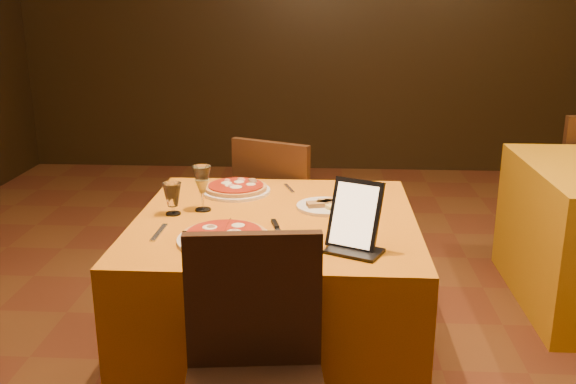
# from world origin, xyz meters

# --- Properties ---
(floor) EXTENTS (6.00, 7.00, 0.01)m
(floor) POSITION_xyz_m (0.00, 0.00, -0.01)
(floor) COLOR #5E2D19
(floor) RESTS_ON ground
(wall_back) EXTENTS (6.00, 0.01, 2.80)m
(wall_back) POSITION_xyz_m (0.00, 3.50, 1.40)
(wall_back) COLOR black
(wall_back) RESTS_ON floor
(main_table) EXTENTS (1.10, 1.10, 0.75)m
(main_table) POSITION_xyz_m (-0.35, -0.13, 0.38)
(main_table) COLOR #C66C0C
(main_table) RESTS_ON floor
(chair_main_far) EXTENTS (0.60, 0.60, 0.91)m
(chair_main_far) POSITION_xyz_m (-0.35, 0.70, 0.46)
(chair_main_far) COLOR black
(chair_main_far) RESTS_ON floor
(chair_side_far) EXTENTS (0.52, 0.52, 0.91)m
(chair_side_far) POSITION_xyz_m (1.45, 1.56, 0.46)
(chair_side_far) COLOR black
(chair_side_far) RESTS_ON floor
(pizza_near) EXTENTS (0.34, 0.34, 0.03)m
(pizza_near) POSITION_xyz_m (-0.51, -0.41, 0.77)
(pizza_near) COLOR white
(pizza_near) RESTS_ON main_table
(pizza_far) EXTENTS (0.31, 0.31, 0.03)m
(pizza_far) POSITION_xyz_m (-0.55, 0.19, 0.77)
(pizza_far) COLOR white
(pizza_far) RESTS_ON main_table
(cutlet_dish) EXTENTS (0.23, 0.23, 0.03)m
(cutlet_dish) POSITION_xyz_m (-0.16, -0.01, 0.76)
(cutlet_dish) COLOR white
(cutlet_dish) RESTS_ON main_table
(wine_glass) EXTENTS (0.11, 0.11, 0.19)m
(wine_glass) POSITION_xyz_m (-0.65, -0.07, 0.84)
(wine_glass) COLOR #C5C570
(wine_glass) RESTS_ON main_table
(water_glass) EXTENTS (0.10, 0.10, 0.13)m
(water_glass) POSITION_xyz_m (-0.76, -0.12, 0.81)
(water_glass) COLOR white
(water_glass) RESTS_ON main_table
(tablet) EXTENTS (0.20, 0.16, 0.23)m
(tablet) POSITION_xyz_m (-0.05, -0.44, 0.87)
(tablet) COLOR black
(tablet) RESTS_ON main_table
(knife) EXTENTS (0.08, 0.25, 0.01)m
(knife) POSITION_xyz_m (-0.32, -0.32, 0.75)
(knife) COLOR #B0B1B8
(knife) RESTS_ON main_table
(fork_near) EXTENTS (0.02, 0.18, 0.01)m
(fork_near) POSITION_xyz_m (-0.76, -0.34, 0.75)
(fork_near) COLOR silver
(fork_near) RESTS_ON main_table
(fork_far) EXTENTS (0.06, 0.14, 0.01)m
(fork_far) POSITION_xyz_m (-0.32, 0.26, 0.75)
(fork_far) COLOR #A3A3A9
(fork_far) RESTS_ON main_table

